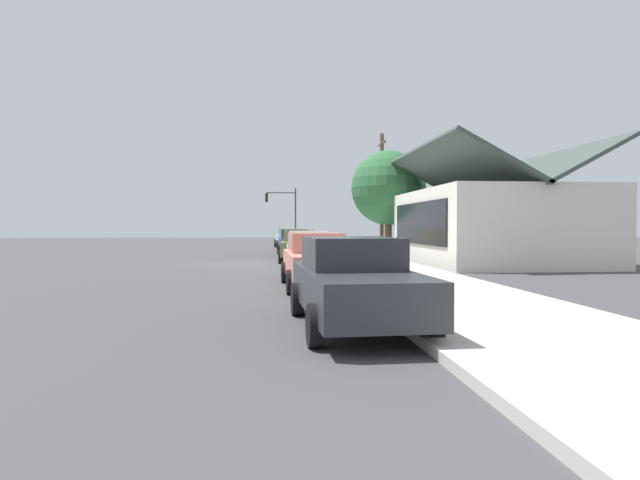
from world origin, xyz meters
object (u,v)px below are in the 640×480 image
fire_hydrant_red (388,279)px  car_seafoam (288,238)px  car_ivory (309,251)px  car_coral (316,260)px  traffic_light_main (284,207)px  utility_pole_wooden (382,192)px  car_navy (294,242)px  car_olive (299,246)px  car_charcoal (354,281)px  car_mustard (292,239)px  shade_tree (388,188)px

fire_hydrant_red → car_seafoam: bearing=-177.4°
car_ivory → car_coral: size_ratio=0.99×
traffic_light_main → utility_pole_wooden: utility_pole_wooden is taller
car_seafoam → traffic_light_main: size_ratio=0.89×
car_navy → car_olive: (6.13, -0.02, -0.00)m
car_seafoam → car_charcoal: 35.72m
car_coral → car_mustard: bearing=178.0°
car_olive → traffic_light_main: 21.92m
car_ivory → utility_pole_wooden: 13.18m
car_navy → car_coral: bearing=-1.5°
car_mustard → car_coral: same height
car_coral → fire_hydrant_red: (2.61, 1.55, -0.32)m
car_olive → utility_pole_wooden: utility_pole_wooden is taller
car_coral → shade_tree: bearing=159.4°
car_mustard → car_navy: 6.06m
car_seafoam → fire_hydrant_red: (32.11, 1.45, -0.32)m
traffic_light_main → car_ivory: bearing=0.6°
car_mustard → car_ivory: same height
car_coral → car_charcoal: same height
utility_pole_wooden → car_charcoal: bearing=-12.9°
car_navy → car_ivory: 11.94m
car_seafoam → shade_tree: 14.36m
shade_tree → fire_hydrant_red: size_ratio=9.00×
car_navy → utility_pole_wooden: size_ratio=0.61×
traffic_light_main → car_navy: bearing=0.8°
fire_hydrant_red → traffic_light_main: bearing=-177.4°
car_ivory → fire_hydrant_red: (8.31, 1.36, -0.32)m
car_olive → fire_hydrant_red: 14.19m
car_charcoal → traffic_light_main: size_ratio=0.91×
car_seafoam → traffic_light_main: bearing=-179.7°
car_navy → car_coral: same height
utility_pole_wooden → traffic_light_main: bearing=-160.4°
car_navy → car_charcoal: bearing=-1.1°
car_mustard → traffic_light_main: 9.94m
car_navy → utility_pole_wooden: (0.30, 5.44, 3.11)m
car_navy → car_charcoal: (23.86, 0.02, 0.00)m
car_mustard → utility_pole_wooden: bearing=43.4°
car_charcoal → traffic_light_main: bearing=178.0°
car_ivory → fire_hydrant_red: 8.43m
traffic_light_main → car_coral: bearing=0.2°
car_mustard → car_coral: bearing=2.9°
car_mustard → car_seafoam: bearing=-175.4°
utility_pole_wooden → car_navy: bearing=-93.2°
car_charcoal → fire_hydrant_red: 3.89m
car_mustard → car_ivory: (17.99, -0.03, 0.00)m
car_seafoam → car_charcoal: same height
car_seafoam → car_mustard: 5.80m
car_navy → traffic_light_main: (-15.62, -0.22, 2.68)m
car_olive → car_ivory: 5.80m
car_coral → car_charcoal: 6.23m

